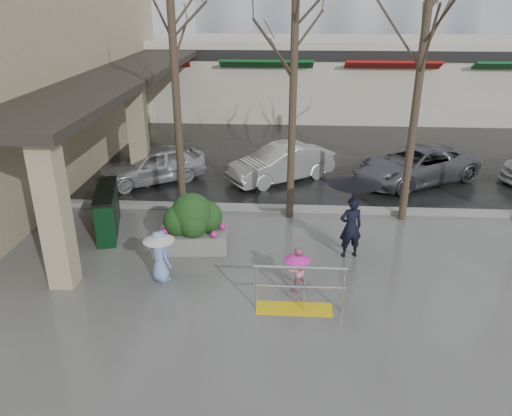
# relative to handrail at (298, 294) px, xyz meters

# --- Properties ---
(ground) EXTENTS (120.00, 120.00, 0.00)m
(ground) POSITION_rel_handrail_xyz_m (-1.36, 1.20, -0.38)
(ground) COLOR #51514F
(ground) RESTS_ON ground
(street_asphalt) EXTENTS (120.00, 36.00, 0.01)m
(street_asphalt) POSITION_rel_handrail_xyz_m (-1.36, 23.20, -0.37)
(street_asphalt) COLOR black
(street_asphalt) RESTS_ON ground
(curb) EXTENTS (120.00, 0.30, 0.15)m
(curb) POSITION_rel_handrail_xyz_m (-1.36, 5.20, -0.30)
(curb) COLOR gray
(curb) RESTS_ON ground
(near_building) EXTENTS (6.00, 18.00, 8.00)m
(near_building) POSITION_rel_handrail_xyz_m (-10.36, 9.20, 3.62)
(near_building) COLOR tan
(near_building) RESTS_ON ground
(canopy_slab) EXTENTS (2.80, 18.00, 0.25)m
(canopy_slab) POSITION_rel_handrail_xyz_m (-6.16, 9.20, 3.25)
(canopy_slab) COLOR #2D2823
(canopy_slab) RESTS_ON pillar_front
(pillar_front) EXTENTS (0.55, 0.55, 3.50)m
(pillar_front) POSITION_rel_handrail_xyz_m (-5.26, 0.70, 1.37)
(pillar_front) COLOR tan
(pillar_front) RESTS_ON ground
(pillar_back) EXTENTS (0.55, 0.55, 3.50)m
(pillar_back) POSITION_rel_handrail_xyz_m (-5.26, 7.20, 1.37)
(pillar_back) COLOR tan
(pillar_back) RESTS_ON ground
(storefront_row) EXTENTS (34.00, 6.74, 4.00)m
(storefront_row) POSITION_rel_handrail_xyz_m (0.64, 19.17, 1.64)
(storefront_row) COLOR beige
(storefront_row) RESTS_ON ground
(handrail) EXTENTS (1.90, 0.50, 1.03)m
(handrail) POSITION_rel_handrail_xyz_m (0.00, 0.00, 0.00)
(handrail) COLOR yellow
(handrail) RESTS_ON ground
(tree_west) EXTENTS (3.20, 3.20, 6.80)m
(tree_west) POSITION_rel_handrail_xyz_m (-3.36, 4.80, 4.71)
(tree_west) COLOR #382B21
(tree_west) RESTS_ON ground
(tree_midwest) EXTENTS (3.20, 3.20, 7.00)m
(tree_midwest) POSITION_rel_handrail_xyz_m (-0.16, 4.80, 4.86)
(tree_midwest) COLOR #382B21
(tree_midwest) RESTS_ON ground
(tree_mideast) EXTENTS (3.20, 3.20, 6.50)m
(tree_mideast) POSITION_rel_handrail_xyz_m (3.14, 4.80, 4.48)
(tree_mideast) COLOR #382B21
(tree_mideast) RESTS_ON ground
(woman) EXTENTS (1.31, 1.31, 2.17)m
(woman) POSITION_rel_handrail_xyz_m (1.33, 2.43, 1.00)
(woman) COLOR black
(woman) RESTS_ON ground
(child_pink) EXTENTS (0.64, 0.61, 1.05)m
(child_pink) POSITION_rel_handrail_xyz_m (-0.01, 0.75, 0.22)
(child_pink) COLOR pink
(child_pink) RESTS_ON ground
(child_blue) EXTENTS (0.72, 0.72, 1.24)m
(child_blue) POSITION_rel_handrail_xyz_m (-3.11, 1.00, 0.36)
(child_blue) COLOR #80A5E3
(child_blue) RESTS_ON ground
(planter) EXTENTS (1.81, 1.05, 1.53)m
(planter) POSITION_rel_handrail_xyz_m (-2.63, 2.58, 0.35)
(planter) COLOR slate
(planter) RESTS_ON ground
(news_boxes) EXTENTS (1.05, 2.27, 1.24)m
(news_boxes) POSITION_rel_handrail_xyz_m (-5.18, 3.47, 0.25)
(news_boxes) COLOR #0B3216
(news_boxes) RESTS_ON ground
(car_a) EXTENTS (3.91, 3.28, 1.26)m
(car_a) POSITION_rel_handrail_xyz_m (-4.97, 7.48, 0.25)
(car_a) COLOR #B5B5BA
(car_a) RESTS_ON ground
(car_b) EXTENTS (3.91, 3.27, 1.26)m
(car_b) POSITION_rel_handrail_xyz_m (-0.48, 7.96, 0.25)
(car_b) COLOR silver
(car_b) RESTS_ON ground
(car_c) EXTENTS (4.97, 4.07, 1.26)m
(car_c) POSITION_rel_handrail_xyz_m (4.21, 8.09, 0.25)
(car_c) COLOR slate
(car_c) RESTS_ON ground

